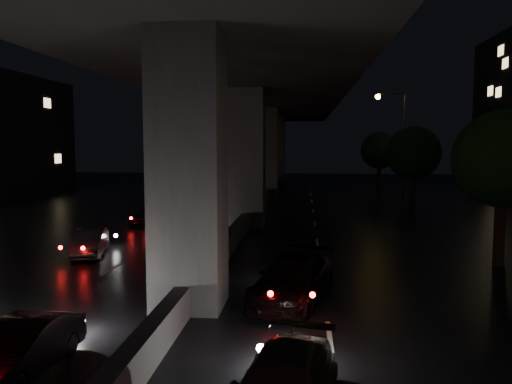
# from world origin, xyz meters

# --- Properties ---
(ground) EXTENTS (120.00, 120.00, 0.00)m
(ground) POSITION_xyz_m (0.00, 0.00, 0.00)
(ground) COLOR black
(ground) RESTS_ON ground
(viaduct) EXTENTS (12.00, 80.00, 10.50)m
(viaduct) POSITION_xyz_m (0.00, 5.00, 8.34)
(viaduct) COLOR #39383B
(viaduct) RESTS_ON ground
(median_barrier) EXTENTS (0.45, 70.00, 0.85)m
(median_barrier) POSITION_xyz_m (0.00, 5.00, 0.42)
(median_barrier) COLOR #39383B
(median_barrier) RESTS_ON ground
(tree_b) EXTENTS (3.80, 3.80, 6.12)m
(tree_b) POSITION_xyz_m (11.00, -4.00, 4.20)
(tree_b) COLOR black
(tree_b) RESTS_ON ground
(tree_c) EXTENTS (3.80, 3.80, 6.12)m
(tree_c) POSITION_xyz_m (11.00, 12.00, 4.20)
(tree_c) COLOR black
(tree_c) RESTS_ON ground
(tree_d) EXTENTS (3.80, 3.80, 6.12)m
(tree_d) POSITION_xyz_m (11.00, 28.00, 4.20)
(tree_d) COLOR black
(tree_d) RESTS_ON ground
(streetlight_far) EXTENTS (2.52, 0.44, 9.00)m
(streetlight_far) POSITION_xyz_m (10.97, 18.00, 5.66)
(streetlight_far) COLOR #2D2D33
(streetlight_far) RESTS_ON ground
(car_1) EXTENTS (1.30, 3.45, 1.13)m
(car_1) POSITION_xyz_m (-2.46, -14.75, 0.56)
(car_1) COLOR black
(car_1) RESTS_ON ground
(car_3) EXTENTS (2.98, 4.93, 1.34)m
(car_3) POSITION_xyz_m (3.02, -9.19, 0.67)
(car_3) COLOR black
(car_3) RESTS_ON ground
(car_4) EXTENTS (2.00, 3.59, 1.12)m
(car_4) POSITION_xyz_m (-5.88, -3.71, 0.56)
(car_4) COLOR black
(car_4) RESTS_ON ground
(car_5) EXTENTS (1.64, 4.00, 1.29)m
(car_5) POSITION_xyz_m (-2.57, 0.72, 0.64)
(car_5) COLOR #252427
(car_5) RESTS_ON ground
(car_6) EXTENTS (1.58, 3.27, 1.08)m
(car_6) POSITION_xyz_m (-5.92, 4.49, 0.54)
(car_6) COLOR black
(car_6) RESTS_ON ground
(car_7) EXTENTS (1.80, 4.08, 1.17)m
(car_7) POSITION_xyz_m (-6.20, 10.42, 0.58)
(car_7) COLOR black
(car_7) RESTS_ON ground
(car_8) EXTENTS (1.34, 3.15, 1.06)m
(car_8) POSITION_xyz_m (-2.46, 12.67, 0.53)
(car_8) COLOR black
(car_8) RESTS_ON ground
(car_9) EXTENTS (1.69, 3.66, 1.16)m
(car_9) POSITION_xyz_m (-2.74, 22.47, 0.58)
(car_9) COLOR #47403D
(car_9) RESTS_ON ground
(car_10) EXTENTS (2.34, 4.73, 1.29)m
(car_10) POSITION_xyz_m (-2.93, 27.70, 0.65)
(car_10) COLOR black
(car_10) RESTS_ON ground
(car_11) EXTENTS (2.25, 4.13, 1.10)m
(car_11) POSITION_xyz_m (-6.22, 25.58, 0.55)
(car_11) COLOR black
(car_11) RESTS_ON ground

